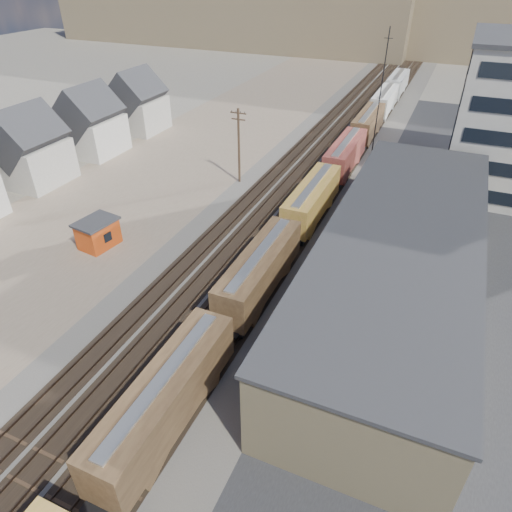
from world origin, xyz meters
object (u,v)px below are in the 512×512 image
at_px(maintenance_shed, 98,233).
at_px(parked_car_blue, 508,180).
at_px(freight_train, 330,175).
at_px(utility_pole_north, 239,144).

xyz_separation_m(maintenance_shed, parked_car_blue, (40.42, 34.30, -0.86)).
height_order(freight_train, parked_car_blue, freight_train).
bearing_deg(parked_car_blue, maintenance_shed, -179.31).
relative_size(freight_train, utility_pole_north, 11.97).
relative_size(freight_train, maintenance_shed, 26.18).
bearing_deg(freight_train, utility_pole_north, -175.51).
bearing_deg(parked_car_blue, freight_train, 170.62).
distance_m(freight_train, parked_car_blue, 24.84).
height_order(freight_train, utility_pole_north, utility_pole_north).
distance_m(freight_train, utility_pole_north, 12.59).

